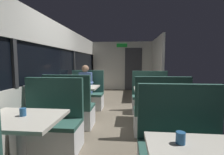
% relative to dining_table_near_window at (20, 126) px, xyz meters
% --- Properties ---
extents(ground_plane, '(3.30, 9.20, 0.02)m').
position_rel_dining_table_near_window_xyz_m(ground_plane, '(0.89, 2.09, -0.65)').
color(ground_plane, '#665B4C').
extents(carriage_window_panel_left, '(0.09, 8.48, 2.30)m').
position_rel_dining_table_near_window_xyz_m(carriage_window_panel_left, '(-0.56, 2.09, 0.47)').
color(carriage_window_panel_left, beige).
rests_on(carriage_window_panel_left, ground_plane).
extents(carriage_end_bulkhead, '(2.90, 0.11, 2.30)m').
position_rel_dining_table_near_window_xyz_m(carriage_end_bulkhead, '(0.95, 6.28, 0.50)').
color(carriage_end_bulkhead, beige).
rests_on(carriage_end_bulkhead, ground_plane).
extents(carriage_aisle_panel_right, '(0.08, 2.40, 2.30)m').
position_rel_dining_table_near_window_xyz_m(carriage_aisle_panel_right, '(2.34, 5.09, 0.51)').
color(carriage_aisle_panel_right, beige).
rests_on(carriage_aisle_panel_right, ground_plane).
extents(dining_table_near_window, '(0.90, 0.70, 0.74)m').
position_rel_dining_table_near_window_xyz_m(dining_table_near_window, '(0.00, 0.00, 0.00)').
color(dining_table_near_window, '#9E9EA3').
rests_on(dining_table_near_window, ground_plane).
extents(bench_near_window_facing_entry, '(0.95, 0.50, 1.10)m').
position_rel_dining_table_near_window_xyz_m(bench_near_window_facing_entry, '(0.00, 0.70, -0.31)').
color(bench_near_window_facing_entry, silver).
rests_on(bench_near_window_facing_entry, ground_plane).
extents(dining_table_mid_window, '(0.90, 0.70, 0.74)m').
position_rel_dining_table_near_window_xyz_m(dining_table_mid_window, '(0.00, 2.27, 0.00)').
color(dining_table_mid_window, '#9E9EA3').
rests_on(dining_table_mid_window, ground_plane).
extents(bench_mid_window_facing_end, '(0.95, 0.50, 1.10)m').
position_rel_dining_table_near_window_xyz_m(bench_mid_window_facing_end, '(0.00, 1.57, -0.31)').
color(bench_mid_window_facing_end, silver).
rests_on(bench_mid_window_facing_end, ground_plane).
extents(bench_mid_window_facing_entry, '(0.95, 0.50, 1.10)m').
position_rel_dining_table_near_window_xyz_m(bench_mid_window_facing_entry, '(0.00, 2.97, -0.31)').
color(bench_mid_window_facing_entry, silver).
rests_on(bench_mid_window_facing_entry, ground_plane).
extents(dining_table_rear_aisle, '(0.90, 0.70, 0.74)m').
position_rel_dining_table_near_window_xyz_m(dining_table_rear_aisle, '(1.79, 2.07, 0.00)').
color(dining_table_rear_aisle, '#9E9EA3').
rests_on(dining_table_rear_aisle, ground_plane).
extents(bench_rear_aisle_facing_end, '(0.95, 0.50, 1.10)m').
position_rel_dining_table_near_window_xyz_m(bench_rear_aisle_facing_end, '(1.79, 1.37, -0.31)').
color(bench_rear_aisle_facing_end, silver).
rests_on(bench_rear_aisle_facing_end, ground_plane).
extents(bench_rear_aisle_facing_entry, '(0.95, 0.50, 1.10)m').
position_rel_dining_table_near_window_xyz_m(bench_rear_aisle_facing_entry, '(1.79, 2.77, -0.31)').
color(bench_rear_aisle_facing_entry, silver).
rests_on(bench_rear_aisle_facing_entry, ground_plane).
extents(seated_passenger, '(0.47, 0.55, 1.26)m').
position_rel_dining_table_near_window_xyz_m(seated_passenger, '(0.00, 2.90, -0.10)').
color(seated_passenger, '#26262D').
rests_on(seated_passenger, ground_plane).
extents(coffee_cup_primary, '(0.07, 0.07, 0.09)m').
position_rel_dining_table_near_window_xyz_m(coffee_cup_primary, '(0.01, 0.04, 0.15)').
color(coffee_cup_primary, '#26598C').
rests_on(coffee_cup_primary, dining_table_near_window).
extents(coffee_cup_secondary, '(0.07, 0.07, 0.09)m').
position_rel_dining_table_near_window_xyz_m(coffee_cup_secondary, '(1.59, -0.44, 0.15)').
color(coffee_cup_secondary, '#26598C').
rests_on(coffee_cup_secondary, dining_table_front_aisle).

